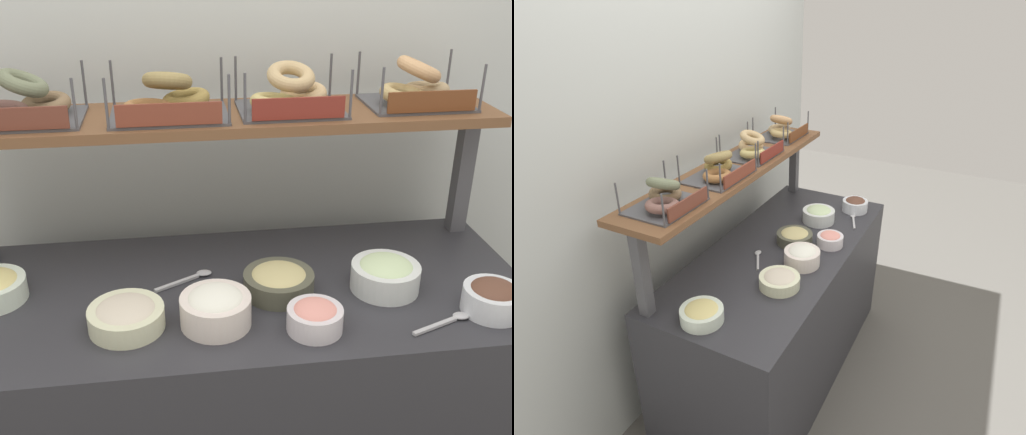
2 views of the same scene
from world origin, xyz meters
TOP-DOWN VIEW (x-y plane):
  - back_wall at (0.00, 0.55)m, footprint 2.82×0.06m
  - deli_counter at (0.00, 0.00)m, footprint 1.62×0.70m
  - shelf_riser_right at (0.75, 0.27)m, footprint 0.05×0.05m
  - upper_shelf at (0.00, 0.27)m, footprint 1.58×0.32m
  - bowl_lox_spread at (0.16, -0.22)m, footprint 0.14×0.14m
  - bowl_chocolate_spread at (0.63, -0.21)m, footprint 0.16×0.16m
  - bowl_potato_salad at (-0.31, -0.15)m, footprint 0.19×0.19m
  - bowl_scallion_spread at (0.39, -0.06)m, footprint 0.19×0.19m
  - bowl_cream_cheese at (-0.09, -0.16)m, footprint 0.18×0.18m
  - bowl_hummus at (0.10, -0.04)m, footprint 0.20×0.20m
  - serving_spoon_near_plate at (-0.14, 0.06)m, footprint 0.17×0.10m
  - serving_spoon_by_edge at (0.51, -0.24)m, footprint 0.17×0.08m
  - bagel_basket_poppy at (-0.57, 0.26)m, footprint 0.30×0.26m
  - bagel_basket_everything at (-0.18, 0.25)m, footprint 0.33×0.25m
  - bagel_basket_plain at (0.17, 0.26)m, footprint 0.31×0.27m
  - bagel_basket_sesame at (0.56, 0.28)m, footprint 0.31×0.25m

SIDE VIEW (x-z plane):
  - deli_counter at x=0.00m, z-range 0.00..0.85m
  - serving_spoon_near_plate at x=-0.14m, z-range 0.85..0.86m
  - serving_spoon_by_edge at x=0.51m, z-range 0.85..0.86m
  - bowl_potato_salad at x=-0.31m, z-range 0.85..0.92m
  - bowl_hummus at x=0.10m, z-range 0.85..0.92m
  - bowl_lox_spread at x=0.16m, z-range 0.85..0.93m
  - bowl_chocolate_spread at x=0.63m, z-range 0.85..0.94m
  - bowl_scallion_spread at x=0.39m, z-range 0.85..0.94m
  - bowl_cream_cheese at x=-0.09m, z-range 0.85..0.95m
  - shelf_riser_right at x=0.75m, z-range 0.85..1.25m
  - back_wall at x=0.00m, z-range 0.00..2.40m
  - upper_shelf at x=0.00m, z-range 1.25..1.28m
  - bagel_basket_everything at x=-0.18m, z-range 1.25..1.40m
  - bagel_basket_plain at x=0.17m, z-range 1.26..1.40m
  - bagel_basket_poppy at x=-0.57m, z-range 1.25..1.40m
  - bagel_basket_sesame at x=0.56m, z-range 1.25..1.40m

